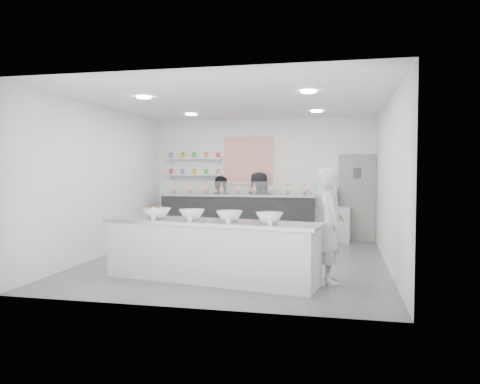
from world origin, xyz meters
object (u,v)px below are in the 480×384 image
object	(u,v)px
staff_left	(219,208)
staff_right	(259,206)
espresso_ledge	(325,224)
espresso_machine	(325,196)
woman_prep	(331,225)
prep_counter	(210,251)
back_bar	(238,218)

from	to	relation	value
staff_left	staff_right	world-z (taller)	staff_right
espresso_ledge	espresso_machine	world-z (taller)	espresso_machine
woman_prep	espresso_machine	bearing A→B (deg)	-7.90
espresso_machine	staff_right	xyz separation A→B (m)	(-1.58, -0.13, -0.26)
espresso_ledge	espresso_machine	bearing A→B (deg)	0.00
espresso_machine	espresso_ledge	bearing A→B (deg)	180.00
espresso_ledge	staff_right	xyz separation A→B (m)	(-1.58, -0.13, 0.40)
prep_counter	espresso_machine	xyz separation A→B (m)	(1.62, 4.32, 0.62)
staff_right	espresso_ledge	bearing A→B (deg)	-163.19
espresso_machine	staff_left	world-z (taller)	staff_left
woman_prep	staff_right	distance (m)	4.31
prep_counter	woman_prep	xyz separation A→B (m)	(1.84, 0.28, 0.41)
back_bar	woman_prep	world-z (taller)	woman_prep
woman_prep	staff_right	xyz separation A→B (m)	(-1.80, 3.91, -0.05)
back_bar	staff_left	bearing A→B (deg)	153.19
espresso_ledge	prep_counter	bearing A→B (deg)	-110.56
espresso_ledge	woman_prep	world-z (taller)	woman_prep
woman_prep	espresso_ledge	bearing A→B (deg)	-7.88
staff_left	back_bar	bearing A→B (deg)	149.14
espresso_ledge	staff_right	bearing A→B (deg)	-175.46
staff_right	staff_left	bearing A→B (deg)	12.27
prep_counter	staff_right	xyz separation A→B (m)	(0.04, 4.20, 0.37)
back_bar	staff_left	xyz separation A→B (m)	(-0.53, 0.25, 0.21)
back_bar	espresso_ledge	xyz separation A→B (m)	(2.05, 0.38, -0.13)
espresso_machine	staff_left	xyz separation A→B (m)	(-2.58, -0.13, -0.31)
espresso_ledge	woman_prep	bearing A→B (deg)	-86.85
prep_counter	staff_right	distance (m)	4.21
staff_left	staff_right	size ratio (longest dim) A/B	0.93
staff_right	prep_counter	bearing A→B (deg)	101.66
prep_counter	espresso_ledge	world-z (taller)	prep_counter
prep_counter	woman_prep	distance (m)	1.91
prep_counter	espresso_machine	distance (m)	4.66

